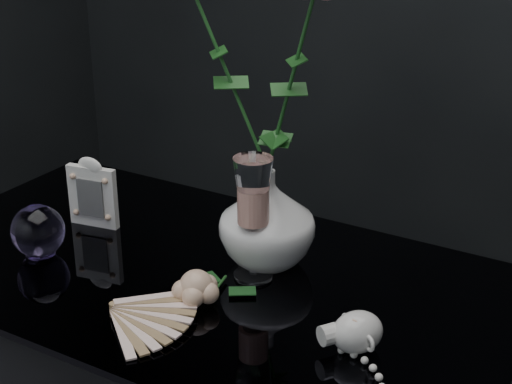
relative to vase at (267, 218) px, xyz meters
The scene contains 8 objects.
vase is the anchor object (origin of this frame).
wine_glass 0.06m from the vase, 84.43° to the right, with size 0.06×0.06×0.21m, color white, non-canonical shape.
picture_frame 0.35m from the vase, behind, with size 0.10×0.08×0.13m, color white, non-canonical shape.
paperweight 0.39m from the vase, 153.68° to the right, with size 0.09×0.09×0.09m, color #A586DB, non-canonical shape.
paper_fan 0.29m from the vase, 113.59° to the right, with size 0.25×0.19×0.03m, color #FDE9CA, non-canonical shape.
loose_rose 0.18m from the vase, 99.70° to the right, with size 0.12×0.16×0.06m, color #DDB08E, non-canonical shape.
pearl_jar 0.29m from the vase, 33.84° to the right, with size 0.21×0.21×0.06m, color silver, non-canonical shape.
roses 0.28m from the vase, 162.60° to the right, with size 0.30×0.11×0.40m.
Camera 1 is at (0.66, -0.88, 1.39)m, focal length 55.00 mm.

